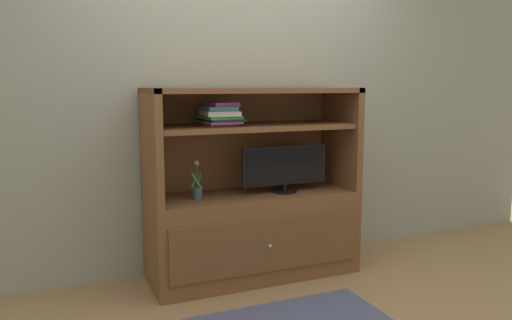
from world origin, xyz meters
name	(u,v)px	position (x,y,z in m)	size (l,w,h in m)	color
ground_plane	(276,295)	(0.00, 0.00, 0.00)	(8.00, 8.00, 0.00)	#99754C
painted_rear_wall	(235,84)	(0.00, 0.75, 1.40)	(6.00, 0.10, 2.80)	gray
media_console	(253,214)	(0.00, 0.40, 0.46)	(1.51, 0.58, 1.37)	brown
tv_monitor	(285,167)	(0.22, 0.34, 0.80)	(0.66, 0.18, 0.34)	black
potted_plant	(197,189)	(-0.43, 0.38, 0.68)	(0.08, 0.08, 0.27)	#384C56
magazine_stack	(219,114)	(-0.25, 0.40, 1.19)	(0.27, 0.34, 0.16)	#A56638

